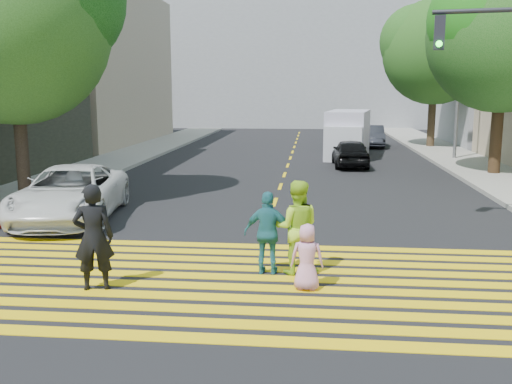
# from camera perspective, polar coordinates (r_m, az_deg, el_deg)

# --- Properties ---
(ground) EXTENTS (120.00, 120.00, 0.00)m
(ground) POSITION_cam_1_polar(r_m,az_deg,el_deg) (9.52, -1.85, -11.54)
(ground) COLOR black
(sidewalk_left) EXTENTS (3.00, 40.00, 0.15)m
(sidewalk_left) POSITION_cam_1_polar(r_m,az_deg,el_deg) (32.44, -11.68, 3.86)
(sidewalk_left) COLOR gray
(sidewalk_left) RESTS_ON ground
(sidewalk_right) EXTENTS (3.00, 60.00, 0.15)m
(sidewalk_right) POSITION_cam_1_polar(r_m,az_deg,el_deg) (25.10, 22.64, 1.49)
(sidewalk_right) COLOR gray
(sidewalk_right) RESTS_ON ground
(curb_red) EXTENTS (0.20, 8.00, 0.16)m
(curb_red) POSITION_cam_1_polar(r_m,az_deg,el_deg) (17.18, -22.48, -2.17)
(curb_red) COLOR maroon
(curb_red) RESTS_ON ground
(crosswalk) EXTENTS (13.40, 5.30, 0.01)m
(crosswalk) POSITION_cam_1_polar(r_m,az_deg,el_deg) (10.70, -0.94, -9.00)
(crosswalk) COLOR yellow
(crosswalk) RESTS_ON ground
(lane_line) EXTENTS (0.12, 34.40, 0.01)m
(lane_line) POSITION_cam_1_polar(r_m,az_deg,el_deg) (31.48, 3.57, 3.73)
(lane_line) COLOR yellow
(lane_line) RESTS_ON ground
(building_left_tan) EXTENTS (12.00, 16.00, 10.00)m
(building_left_tan) POSITION_cam_1_polar(r_m,az_deg,el_deg) (40.61, -19.71, 11.67)
(building_left_tan) COLOR tan
(building_left_tan) RESTS_ON ground
(backdrop_block) EXTENTS (30.00, 8.00, 12.00)m
(backdrop_block) POSITION_cam_1_polar(r_m,az_deg,el_deg) (56.83, 4.67, 12.63)
(backdrop_block) COLOR gray
(backdrop_block) RESTS_ON ground
(tree_left) EXTENTS (6.82, 6.48, 8.44)m
(tree_left) POSITION_cam_1_polar(r_m,az_deg,el_deg) (19.36, -22.92, 15.83)
(tree_left) COLOR black
(tree_left) RESTS_ON ground
(tree_right_near) EXTENTS (7.36, 7.14, 8.77)m
(tree_right_near) POSITION_cam_1_polar(r_m,az_deg,el_deg) (25.54, 23.70, 14.76)
(tree_right_near) COLOR #331E12
(tree_right_near) RESTS_ON ground
(tree_right_far) EXTENTS (7.94, 7.61, 9.01)m
(tree_right_far) POSITION_cam_1_polar(r_m,az_deg,el_deg) (36.49, 17.65, 13.73)
(tree_right_far) COLOR black
(tree_right_far) RESTS_ON ground
(pedestrian_man) EXTENTS (0.80, 0.64, 1.92)m
(pedestrian_man) POSITION_cam_1_polar(r_m,az_deg,el_deg) (10.48, -15.94, -4.37)
(pedestrian_man) COLOR black
(pedestrian_man) RESTS_ON ground
(pedestrian_woman) EXTENTS (0.92, 0.73, 1.83)m
(pedestrian_woman) POSITION_cam_1_polar(r_m,az_deg,el_deg) (11.01, 4.07, -3.54)
(pedestrian_woman) COLOR #AADF2C
(pedestrian_woman) RESTS_ON ground
(pedestrian_child) EXTENTS (0.60, 0.40, 1.21)m
(pedestrian_child) POSITION_cam_1_polar(r_m,az_deg,el_deg) (10.20, 5.12, -6.50)
(pedestrian_child) COLOR pink
(pedestrian_child) RESTS_ON ground
(pedestrian_extra) EXTENTS (0.97, 0.46, 1.62)m
(pedestrian_extra) POSITION_cam_1_polar(r_m,az_deg,el_deg) (10.99, 1.24, -4.13)
(pedestrian_extra) COLOR #27717E
(pedestrian_extra) RESTS_ON ground
(white_sedan) EXTENTS (3.15, 5.54, 1.46)m
(white_sedan) POSITION_cam_1_polar(r_m,az_deg,el_deg) (16.45, -18.07, -0.11)
(white_sedan) COLOR silver
(white_sedan) RESTS_ON ground
(dark_car_near) EXTENTS (1.67, 3.89, 1.31)m
(dark_car_near) POSITION_cam_1_polar(r_m,az_deg,el_deg) (26.83, 9.42, 3.89)
(dark_car_near) COLOR black
(dark_car_near) RESTS_ON ground
(silver_car) EXTENTS (2.26, 4.41, 1.22)m
(silver_car) POSITION_cam_1_polar(r_m,az_deg,el_deg) (36.95, 8.83, 5.53)
(silver_car) COLOR gray
(silver_car) RESTS_ON ground
(dark_car_parked) EXTENTS (1.60, 4.11, 1.33)m
(dark_car_parked) POSITION_cam_1_polar(r_m,az_deg,el_deg) (36.65, 11.52, 5.49)
(dark_car_parked) COLOR black
(dark_car_parked) RESTS_ON ground
(white_van) EXTENTS (2.70, 5.42, 2.44)m
(white_van) POSITION_cam_1_polar(r_m,az_deg,el_deg) (30.61, 9.15, 5.61)
(white_van) COLOR silver
(white_van) RESTS_ON ground
(street_lamp) EXTENTS (2.10, 0.56, 9.29)m
(street_lamp) POSITION_cam_1_polar(r_m,az_deg,el_deg) (30.30, 19.44, 13.02)
(street_lamp) COLOR gray
(street_lamp) RESTS_ON ground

